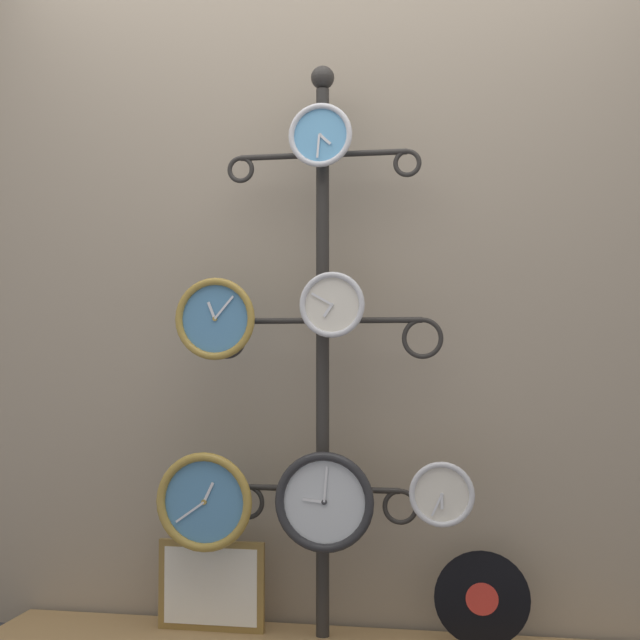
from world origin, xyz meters
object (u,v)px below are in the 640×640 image
Objects in this scene: clock_bottom_left at (204,502)px; vinyl_record at (482,599)px; picture_frame at (211,586)px; clock_middle_center at (332,305)px; clock_middle_left at (215,319)px; clock_bottom_center at (324,502)px; clock_top_center at (321,136)px; clock_bottom_right at (442,494)px; display_stand at (323,423)px.

vinyl_record is (0.89, 0.08, -0.29)m from clock_bottom_left.
clock_middle_center is at bearing -10.69° from picture_frame.
clock_middle_left is 0.90× the size of vinyl_record.
clock_bottom_center is 1.06× the size of vinyl_record.
clock_top_center reaches higher than clock_bottom_center.
clock_bottom_center is (-0.03, -0.00, -0.63)m from clock_middle_center.
clock_top_center reaches higher than clock_bottom_left.
clock_middle_left reaches higher than picture_frame.
picture_frame is at bearing 93.18° from clock_bottom_left.
clock_bottom_center is (0.40, 0.01, 0.01)m from clock_bottom_left.
clock_bottom_right is (0.77, 0.01, 0.04)m from clock_bottom_left.
clock_middle_center is (0.39, -0.00, 0.04)m from clock_middle_left.
clock_middle_left is 0.69m from clock_bottom_center.
clock_middle_left is at bearing 179.78° from clock_middle_center.
vinyl_record is 0.89m from picture_frame.
clock_top_center is at bearing 156.86° from clock_middle_center.
clock_bottom_right is at bearing -6.15° from picture_frame.
clock_top_center is at bearing -85.15° from display_stand.
clock_bottom_right is (0.74, -0.00, -0.55)m from clock_middle_left.
clock_bottom_left is at bearing -179.11° from clock_bottom_right.
clock_bottom_right is at bearing 0.89° from clock_bottom_left.
clock_bottom_left is 0.40m from clock_bottom_center.
clock_bottom_right is (0.35, -0.00, -0.60)m from clock_middle_center.
picture_frame is (-0.38, 0.06, -1.49)m from clock_top_center.
clock_bottom_center is at bearing -171.62° from vinyl_record.
clock_bottom_left is 1.01× the size of clock_bottom_center.
clock_middle_center is 0.63m from clock_bottom_center.
display_stand is at bearing 14.65° from clock_middle_left.
clock_bottom_right is at bearing 0.07° from clock_bottom_center.
clock_middle_center is 1.05m from vinyl_record.
vinyl_record is at bearing 8.41° from clock_middle_center.
clock_middle_center is at bearing -62.51° from display_stand.
clock_middle_left is at bearing -177.36° from clock_top_center.
clock_top_center is 0.78× the size of clock_middle_left.
clock_middle_left is at bearing 29.48° from clock_bottom_left.
clock_bottom_left is (-0.37, -0.11, -0.25)m from display_stand.
picture_frame is (-0.03, 0.08, -0.89)m from clock_middle_left.
picture_frame is at bearing 170.74° from clock_top_center.
vinyl_record is 0.83× the size of picture_frame.
clock_middle_left is 0.85× the size of clock_bottom_center.
vinyl_record is (0.12, 0.07, -0.34)m from clock_bottom_right.
display_stand is 7.19× the size of clock_middle_left.
clock_bottom_center is at bearing -0.77° from clock_middle_left.
display_stand is 0.49m from clock_middle_left.
clock_middle_center reaches higher than vinyl_record.
display_stand is 0.46m from clock_bottom_left.
display_stand is 6.47× the size of vinyl_record.
vinyl_record is (0.49, 0.07, -0.30)m from clock_bottom_center.
clock_middle_left is 0.84× the size of clock_bottom_left.
clock_middle_left is 0.60m from clock_bottom_left.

